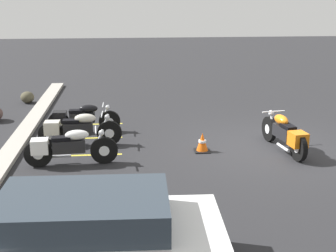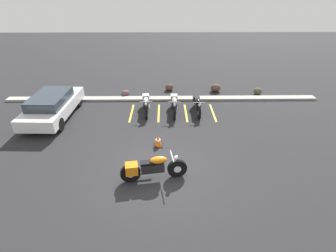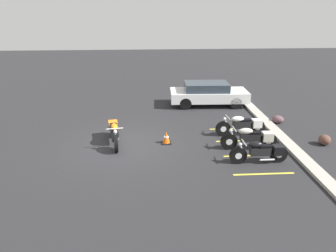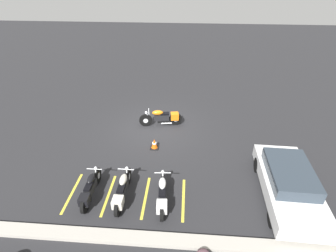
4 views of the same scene
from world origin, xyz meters
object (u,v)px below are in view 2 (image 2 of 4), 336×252
Objects in this scene: traffic_cone at (158,141)px; parked_bike_1 at (174,103)px; landscape_rock_0 at (216,88)px; motorcycle_orange_featured at (151,168)px; landscape_rock_1 at (125,93)px; parked_bike_0 at (146,103)px; landscape_rock_2 at (169,87)px; car_white at (52,105)px; parked_bike_2 at (197,104)px; landscape_rock_3 at (258,91)px.

parked_bike_1 is at bearing 76.72° from traffic_cone.
landscape_rock_0 is (2.70, 2.89, -0.23)m from parked_bike_1.
landscape_rock_1 is at bearing 95.06° from motorcycle_orange_featured.
parked_bike_0 is (-0.49, 5.52, -0.02)m from motorcycle_orange_featured.
landscape_rock_2 reaches higher than landscape_rock_1.
landscape_rock_0 is (3.69, 8.33, -0.24)m from motorcycle_orange_featured.
parked_bike_2 is at bearing -83.36° from car_white.
motorcycle_orange_featured is 4.47× the size of landscape_rock_2.
car_white is 8.67× the size of traffic_cone.
traffic_cone is at bearing -95.16° from landscape_rock_2.
car_white is 6.62× the size of landscape_rock_0.
parked_bike_0 is 3.98× the size of landscape_rock_1.
parked_bike_0 reaches higher than landscape_rock_3.
parked_bike_2 is 4.21× the size of traffic_cone.
landscape_rock_1 is at bearing 110.75° from traffic_cone.
parked_bike_1 is (1.48, -0.07, 0.00)m from parked_bike_0.
landscape_rock_1 is (-1.88, 7.64, -0.30)m from motorcycle_orange_featured.
motorcycle_orange_featured is 1.03× the size of parked_bike_1.
parked_bike_2 reaches higher than traffic_cone.
traffic_cone reaches higher than landscape_rock_0.
parked_bike_2 is 3.81× the size of landscape_rock_1.
landscape_rock_0 is at bearing 60.71° from traffic_cone.
parked_bike_0 is 7.02m from landscape_rock_3.
car_white reaches higher than parked_bike_0.
landscape_rock_1 is (-1.39, 2.12, -0.28)m from parked_bike_0.
parked_bike_0 is at bearing -56.78° from landscape_rock_1.
landscape_rock_1 is (-4.08, 2.20, -0.26)m from parked_bike_2.
landscape_rock_3 is 8.18m from traffic_cone.
motorcycle_orange_featured is 5.87m from parked_bike_2.
traffic_cone is at bearing -115.06° from car_white.
car_white reaches higher than parked_bike_1.
motorcycle_orange_featured is 5.53m from parked_bike_1.
landscape_rock_2 is at bearing 75.98° from motorcycle_orange_featured.
motorcycle_orange_featured is at bearing 1.10° from parked_bike_0.
parked_bike_1 is 4.33× the size of landscape_rock_2.
traffic_cone is (-0.58, -6.42, 0.02)m from landscape_rock_2.
parked_bike_1 is at bearing -155.98° from landscape_rock_3.
landscape_rock_3 is at bearing 43.36° from traffic_cone.
landscape_rock_2 is (0.79, 8.55, -0.27)m from motorcycle_orange_featured.
motorcycle_orange_featured is 5.54m from parked_bike_0.
landscape_rock_2 is (5.88, 3.73, -0.47)m from car_white.
parked_bike_0 is at bearing -91.98° from parked_bike_2.
motorcycle_orange_featured reaches higher than landscape_rock_2.
traffic_cone is at bearing -69.25° from landscape_rock_1.
motorcycle_orange_featured is 9.90m from landscape_rock_3.
motorcycle_orange_featured reaches higher than landscape_rock_3.
landscape_rock_0 is at bearing 119.99° from parked_bike_0.
landscape_rock_1 is (-5.57, -0.70, -0.06)m from landscape_rock_0.
landscape_rock_1 is at bearing -46.97° from car_white.
parked_bike_1 reaches higher than landscape_rock_2.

